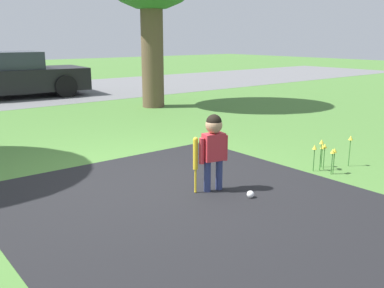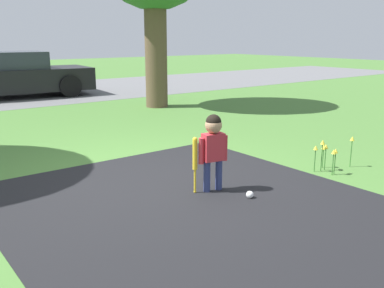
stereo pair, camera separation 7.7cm
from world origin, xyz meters
name	(u,v)px [view 1 (the left image)]	position (x,y,z in m)	size (l,w,h in m)	color
ground_plane	(133,180)	(0.00, 0.00, 0.00)	(60.00, 60.00, 0.00)	#477533
driveway_strip	(297,255)	(0.09, -2.50, 0.00)	(3.81, 7.00, 0.01)	black
child	(214,142)	(0.55, -0.90, 0.59)	(0.37, 0.19, 0.91)	navy
baseball_bat	(196,157)	(0.34, -0.84, 0.43)	(0.06, 0.06, 0.67)	yellow
sports_ball	(250,194)	(0.73, -1.34, 0.04)	(0.08, 0.08, 0.08)	white
parked_car	(10,76)	(1.14, 8.93, 0.64)	(4.38, 2.35, 1.34)	black
flower_bed	(329,148)	(2.29, -1.27, 0.31)	(0.64, 0.33, 0.44)	#38702D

